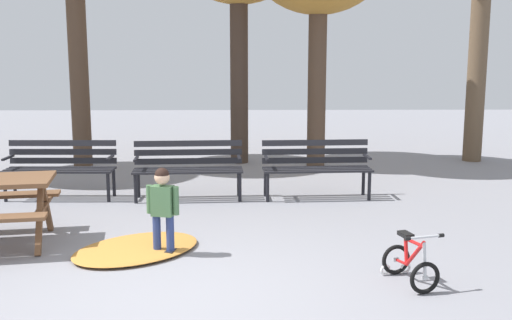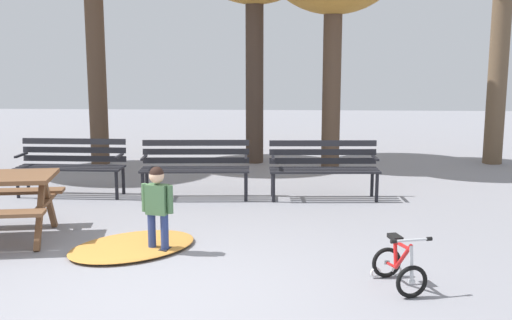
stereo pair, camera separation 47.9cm
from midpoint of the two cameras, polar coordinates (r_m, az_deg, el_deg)
The scene contains 7 objects.
ground at distance 5.67m, azimuth -10.61°, elevation -12.50°, with size 36.00×36.00×0.00m, color gray.
park_bench_far_left at distance 9.65m, azimuth -18.95°, elevation -0.37°, with size 1.61×0.48×0.85m.
park_bench_left at distance 9.18m, azimuth -7.77°, elevation -0.43°, with size 1.62×0.55×0.85m.
park_bench_right at distance 9.19m, azimuth 4.10°, elevation -0.35°, with size 1.62×0.54×0.85m.
child_standing at distance 6.64m, azimuth -10.67°, elevation -4.13°, with size 0.35×0.22×0.96m.
kids_bicycle at distance 5.96m, azimuth 11.78°, elevation -9.33°, with size 0.48×0.62×0.54m.
leaf_pile at distance 6.96m, azimuth -12.94°, elevation -7.98°, with size 1.46×1.02×0.07m, color #C68438.
Camera 1 is at (0.70, -5.17, 2.15)m, focal length 43.28 mm.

